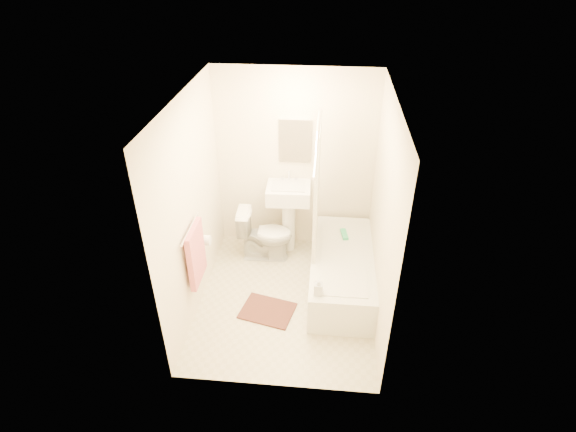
# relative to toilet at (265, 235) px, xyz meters

# --- Properties ---
(floor) EXTENTS (2.40, 2.40, 0.00)m
(floor) POSITION_rel_toilet_xyz_m (0.35, -0.80, -0.35)
(floor) COLOR beige
(floor) RESTS_ON ground
(ceiling) EXTENTS (2.40, 2.40, 0.00)m
(ceiling) POSITION_rel_toilet_xyz_m (0.35, -0.80, 2.05)
(ceiling) COLOR white
(ceiling) RESTS_ON ground
(wall_back) EXTENTS (2.00, 0.02, 2.40)m
(wall_back) POSITION_rel_toilet_xyz_m (0.35, 0.40, 0.85)
(wall_back) COLOR beige
(wall_back) RESTS_ON ground
(wall_left) EXTENTS (0.02, 2.40, 2.40)m
(wall_left) POSITION_rel_toilet_xyz_m (-0.65, -0.80, 0.85)
(wall_left) COLOR beige
(wall_left) RESTS_ON ground
(wall_right) EXTENTS (0.02, 2.40, 2.40)m
(wall_right) POSITION_rel_toilet_xyz_m (1.35, -0.80, 0.85)
(wall_right) COLOR beige
(wall_right) RESTS_ON ground
(mirror) EXTENTS (0.40, 0.03, 0.55)m
(mirror) POSITION_rel_toilet_xyz_m (0.35, 0.38, 1.15)
(mirror) COLOR white
(mirror) RESTS_ON wall_back
(curtain_rod) EXTENTS (0.03, 1.70, 0.03)m
(curtain_rod) POSITION_rel_toilet_xyz_m (0.65, -0.70, 1.65)
(curtain_rod) COLOR silver
(curtain_rod) RESTS_ON wall_back
(shower_curtain) EXTENTS (0.04, 0.80, 1.55)m
(shower_curtain) POSITION_rel_toilet_xyz_m (0.65, -0.30, 0.87)
(shower_curtain) COLOR silver
(shower_curtain) RESTS_ON curtain_rod
(towel_bar) EXTENTS (0.02, 0.60, 0.02)m
(towel_bar) POSITION_rel_toilet_xyz_m (-0.61, -1.05, 0.75)
(towel_bar) COLOR silver
(towel_bar) RESTS_ON wall_left
(towel) EXTENTS (0.06, 0.45, 0.66)m
(towel) POSITION_rel_toilet_xyz_m (-0.58, -1.05, 0.43)
(towel) COLOR #CC7266
(towel) RESTS_ON towel_bar
(toilet_paper) EXTENTS (0.11, 0.12, 0.12)m
(toilet_paper) POSITION_rel_toilet_xyz_m (-0.58, -0.68, 0.35)
(toilet_paper) COLOR white
(toilet_paper) RESTS_ON wall_left
(toilet) EXTENTS (0.72, 0.42, 0.69)m
(toilet) POSITION_rel_toilet_xyz_m (0.00, 0.00, 0.00)
(toilet) COLOR silver
(toilet) RESTS_ON floor
(sink) EXTENTS (0.56, 0.46, 1.07)m
(sink) POSITION_rel_toilet_xyz_m (0.29, 0.20, 0.19)
(sink) COLOR white
(sink) RESTS_ON floor
(bathtub) EXTENTS (0.72, 1.66, 0.47)m
(bathtub) POSITION_rel_toilet_xyz_m (0.99, -0.50, -0.11)
(bathtub) COLOR silver
(bathtub) RESTS_ON floor
(bath_mat) EXTENTS (0.67, 0.56, 0.02)m
(bath_mat) POSITION_rel_toilet_xyz_m (0.16, -1.03, -0.34)
(bath_mat) COLOR #562E21
(bath_mat) RESTS_ON floor
(soap_bottle) EXTENTS (0.09, 0.10, 0.19)m
(soap_bottle) POSITION_rel_toilet_xyz_m (0.73, -1.19, 0.22)
(soap_bottle) COLOR white
(soap_bottle) RESTS_ON bathtub
(scrub_brush) EXTENTS (0.10, 0.23, 0.04)m
(scrub_brush) POSITION_rel_toilet_xyz_m (1.01, -0.11, 0.14)
(scrub_brush) COLOR #30B26E
(scrub_brush) RESTS_ON bathtub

